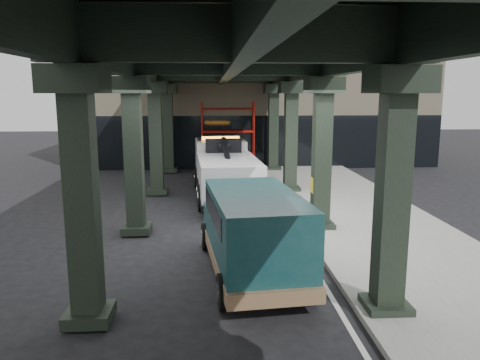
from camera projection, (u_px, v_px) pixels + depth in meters
name	position (u px, v px, depth m)	size (l,w,h in m)	color
ground	(246.00, 252.00, 13.43)	(90.00, 90.00, 0.00)	black
sidewalk	(375.00, 228.00, 15.64)	(5.00, 40.00, 0.15)	gray
lane_stripe	(292.00, 231.00, 15.49)	(0.12, 38.00, 0.01)	silver
viaduct	(228.00, 62.00, 14.37)	(7.40, 32.00, 6.40)	black
building	(254.00, 101.00, 32.44)	(22.00, 10.00, 8.00)	#C6B793
scaffolding	(228.00, 135.00, 27.41)	(3.08, 0.88, 4.00)	#AE170D
tow_truck	(224.00, 169.00, 20.21)	(2.81, 8.24, 2.66)	black
towed_van	(253.00, 231.00, 11.49)	(2.62, 5.54, 2.17)	#10383B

